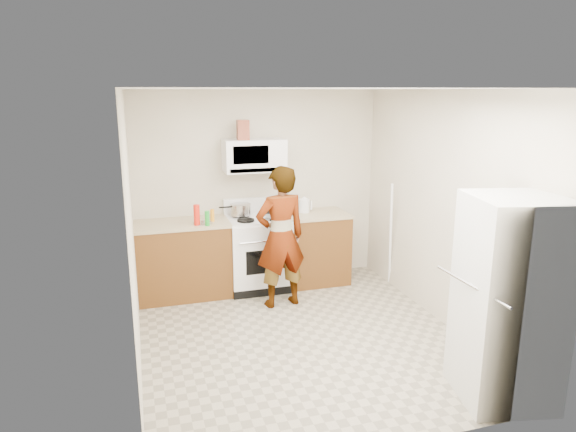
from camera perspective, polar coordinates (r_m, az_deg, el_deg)
name	(u,v)px	position (r m, az deg, el deg)	size (l,w,h in m)	color
floor	(301,337)	(5.47, 1.45, -13.25)	(3.60, 3.60, 0.00)	gray
back_wall	(259,188)	(6.71, -3.25, 3.14)	(3.20, 0.02, 2.50)	beige
right_wall	(443,210)	(5.72, 16.86, 0.69)	(0.02, 3.60, 2.50)	beige
cabinet_left	(183,261)	(6.46, -11.55, -4.87)	(1.12, 0.62, 0.90)	brown
counter_left	(181,224)	(6.33, -11.75, -0.86)	(1.14, 0.64, 0.04)	tan
cabinet_right	(315,249)	(6.81, 3.01, -3.63)	(0.80, 0.62, 0.90)	brown
counter_right	(315,214)	(6.69, 3.06, 0.20)	(0.82, 0.64, 0.04)	tan
gas_range	(258,251)	(6.58, -3.38, -3.93)	(0.76, 0.65, 1.13)	white
microwave	(254,155)	(6.45, -3.80, 6.74)	(0.76, 0.38, 0.40)	white
person	(281,237)	(5.94, -0.83, -2.37)	(0.61, 0.40, 1.67)	tan
fridge	(509,301)	(4.52, 23.34, -8.62)	(0.70, 0.70, 1.70)	beige
kettle	(304,206)	(6.70, 1.80, 1.15)	(0.14, 0.14, 0.17)	white
jug	(243,130)	(6.34, -5.03, 9.51)	(0.14, 0.14, 0.24)	maroon
saucepan	(241,210)	(6.50, -5.29, 0.70)	(0.25, 0.25, 0.14)	#B3B2B6
tray	(271,217)	(6.36, -1.91, -0.17)	(0.25, 0.16, 0.05)	silver
bottle_spray	(197,215)	(6.14, -10.10, 0.11)	(0.07, 0.07, 0.25)	red
bottle_hot_sauce	(212,215)	(6.29, -8.41, 0.07)	(0.05, 0.05, 0.15)	orange
bottle_green_cap	(207,218)	(6.10, -8.97, -0.26)	(0.06, 0.06, 0.18)	#1A9225
pot_lid	(203,223)	(6.23, -9.44, -0.77)	(0.23, 0.23, 0.01)	white
broom	(391,235)	(6.68, 11.34, -2.06)	(0.03, 0.03, 1.39)	white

